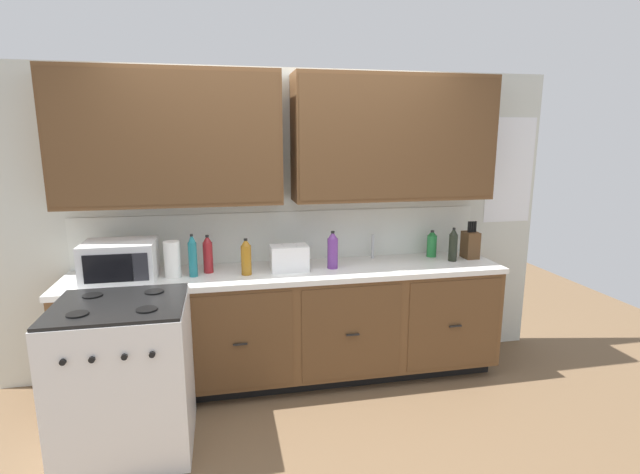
% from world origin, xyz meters
% --- Properties ---
extents(ground_plane, '(8.13, 8.13, 0.00)m').
position_xyz_m(ground_plane, '(0.00, 0.00, 0.00)').
color(ground_plane, brown).
extents(wall_unit, '(4.45, 0.40, 2.41)m').
position_xyz_m(wall_unit, '(0.00, 0.49, 1.65)').
color(wall_unit, silver).
rests_on(wall_unit, ground_plane).
extents(counter_run, '(3.28, 0.64, 0.91)m').
position_xyz_m(counter_run, '(0.00, 0.30, 0.47)').
color(counter_run, black).
rests_on(counter_run, ground_plane).
extents(stove_range, '(0.76, 0.68, 0.95)m').
position_xyz_m(stove_range, '(-1.11, -0.33, 0.47)').
color(stove_range, white).
rests_on(stove_range, ground_plane).
extents(microwave, '(0.48, 0.37, 0.28)m').
position_xyz_m(microwave, '(-1.20, 0.25, 1.05)').
color(microwave, white).
rests_on(microwave, counter_run).
extents(toaster, '(0.28, 0.18, 0.19)m').
position_xyz_m(toaster, '(-0.01, 0.29, 1.00)').
color(toaster, white).
rests_on(toaster, counter_run).
extents(knife_block, '(0.11, 0.14, 0.31)m').
position_xyz_m(knife_block, '(1.51, 0.36, 1.02)').
color(knife_block, '#52361E').
rests_on(knife_block, counter_run).
extents(sink_faucet, '(0.02, 0.02, 0.20)m').
position_xyz_m(sink_faucet, '(0.71, 0.51, 1.01)').
color(sink_faucet, '#B2B5BA').
rests_on(sink_faucet, counter_run).
extents(paper_towel_roll, '(0.12, 0.12, 0.26)m').
position_xyz_m(paper_towel_roll, '(-0.85, 0.28, 1.04)').
color(paper_towel_roll, white).
rests_on(paper_towel_roll, counter_run).
extents(bottle_teal, '(0.06, 0.06, 0.31)m').
position_xyz_m(bottle_teal, '(-0.71, 0.26, 1.06)').
color(bottle_teal, '#1E707A').
rests_on(bottle_teal, counter_run).
extents(bottle_violet, '(0.08, 0.08, 0.29)m').
position_xyz_m(bottle_violet, '(0.32, 0.28, 1.05)').
color(bottle_violet, '#663384').
rests_on(bottle_violet, counter_run).
extents(bottle_green, '(0.08, 0.08, 0.22)m').
position_xyz_m(bottle_green, '(1.22, 0.47, 1.01)').
color(bottle_green, '#237A38').
rests_on(bottle_green, counter_run).
extents(bottle_amber, '(0.08, 0.08, 0.27)m').
position_xyz_m(bottle_amber, '(-0.33, 0.23, 1.04)').
color(bottle_amber, '#9E6619').
rests_on(bottle_amber, counter_run).
extents(bottle_red, '(0.07, 0.07, 0.28)m').
position_xyz_m(bottle_red, '(-0.61, 0.35, 1.04)').
color(bottle_red, maroon).
rests_on(bottle_red, counter_run).
extents(bottle_dark, '(0.07, 0.07, 0.27)m').
position_xyz_m(bottle_dark, '(1.32, 0.30, 1.04)').
color(bottle_dark, black).
rests_on(bottle_dark, counter_run).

